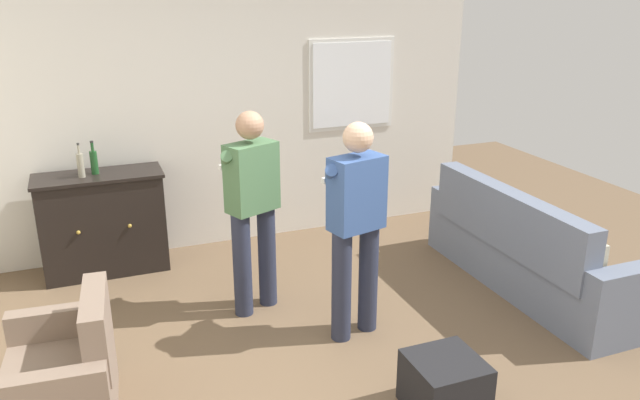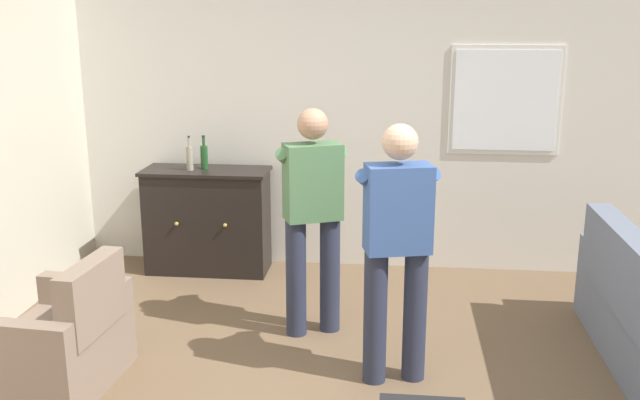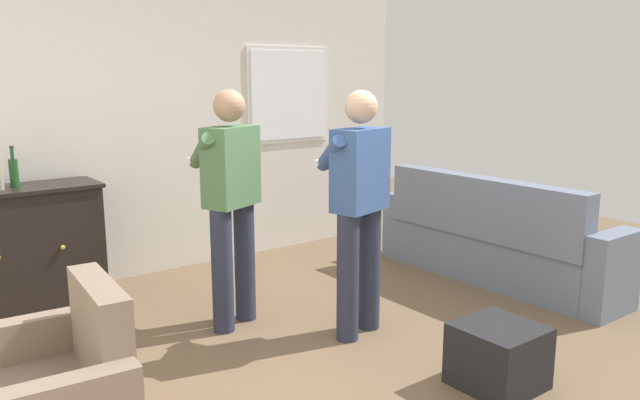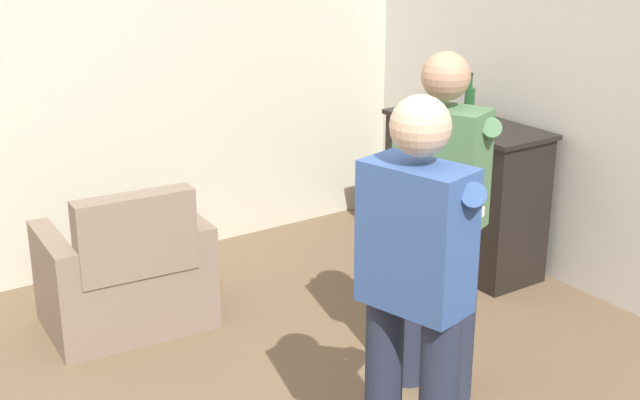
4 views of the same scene
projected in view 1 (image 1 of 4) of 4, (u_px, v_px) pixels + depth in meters
ground at (333, 371)px, 4.41m from camera, size 10.40×10.40×0.00m
wall_back_with_window at (237, 108)px, 6.29m from camera, size 5.20×0.15×2.80m
couch at (519, 252)px, 5.49m from camera, size 0.57×2.28×0.93m
armchair at (65, 382)px, 3.81m from camera, size 0.71×0.93×0.85m
sideboard_cabinet at (103, 223)px, 5.80m from camera, size 1.14×0.49×0.96m
bottle_wine_green at (81, 165)px, 5.52m from camera, size 0.06×0.06×0.31m
bottle_liquor_amber at (94, 161)px, 5.62m from camera, size 0.07×0.07×0.31m
ottoman at (445, 385)px, 3.96m from camera, size 0.45×0.45×0.37m
person_standing_left at (252, 203)px, 4.97m from camera, size 0.51×0.52×1.68m
person_standing_right at (355, 221)px, 4.60m from camera, size 0.54×0.51×1.68m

